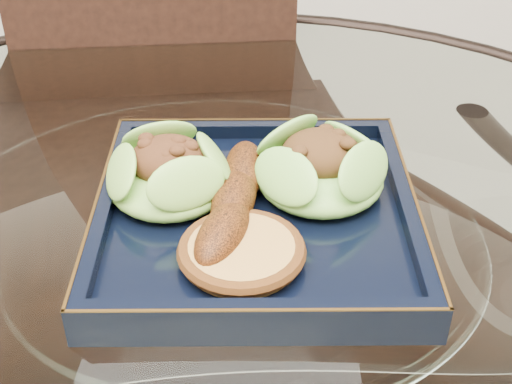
{
  "coord_description": "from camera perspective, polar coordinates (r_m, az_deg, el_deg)",
  "views": [
    {
      "loc": [
        0.05,
        -0.43,
        1.14
      ],
      "look_at": [
        0.04,
        0.05,
        0.8
      ],
      "focal_mm": 50.0,
      "sensor_mm": 36.0,
      "label": 1
    }
  ],
  "objects": [
    {
      "name": "dining_chair",
      "position": [
        1.02,
        -7.17,
        -3.47
      ],
      "size": [
        0.44,
        0.44,
        0.92
      ],
      "rotation": [
        0.0,
        0.0,
        0.1
      ],
      "color": "black",
      "rests_on": "ground"
    },
    {
      "name": "navy_plate",
      "position": [
        0.61,
        0.0,
        -2.3
      ],
      "size": [
        0.28,
        0.28,
        0.02
      ],
      "primitive_type": "cube",
      "rotation": [
        0.0,
        0.0,
        0.02
      ],
      "color": "black",
      "rests_on": "dining_table"
    },
    {
      "name": "lettuce_wrap_left",
      "position": [
        0.62,
        -6.93,
        1.24
      ],
      "size": [
        0.11,
        0.11,
        0.04
      ],
      "primitive_type": "ellipsoid",
      "rotation": [
        0.0,
        0.0,
        -0.05
      ],
      "color": "#68AA31",
      "rests_on": "navy_plate"
    },
    {
      "name": "lettuce_wrap_right",
      "position": [
        0.62,
        5.18,
        1.65
      ],
      "size": [
        0.14,
        0.14,
        0.04
      ],
      "primitive_type": "ellipsoid",
      "rotation": [
        0.0,
        0.0,
        0.38
      ],
      "color": "#4F912A",
      "rests_on": "navy_plate"
    },
    {
      "name": "roasted_plantain",
      "position": [
        0.59,
        -1.77,
        -0.6
      ],
      "size": [
        0.06,
        0.17,
        0.03
      ],
      "primitive_type": "ellipsoid",
      "rotation": [
        0.0,
        0.0,
        1.41
      ],
      "color": "#60290A",
      "rests_on": "navy_plate"
    },
    {
      "name": "crumb_patty",
      "position": [
        0.55,
        -1.16,
        -4.92
      ],
      "size": [
        0.11,
        0.11,
        0.02
      ],
      "primitive_type": "cylinder",
      "rotation": [
        0.0,
        0.0,
        0.26
      ],
      "color": "#C98C43",
      "rests_on": "navy_plate"
    }
  ]
}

